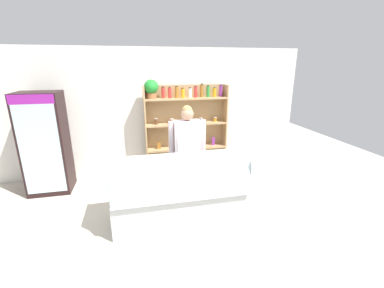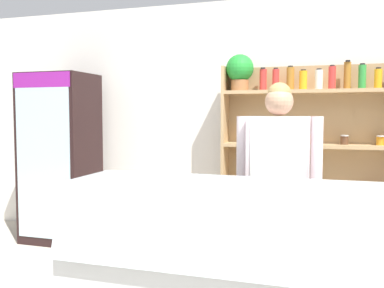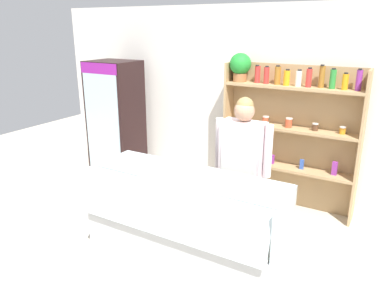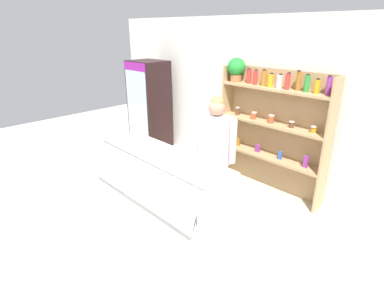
% 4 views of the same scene
% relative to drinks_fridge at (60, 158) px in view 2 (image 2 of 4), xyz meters
% --- Properties ---
extents(back_wall, '(6.80, 0.10, 2.70)m').
position_rel_drinks_fridge_xyz_m(back_wall, '(2.02, 0.60, 0.40)').
color(back_wall, white).
rests_on(back_wall, ground).
extents(drinks_fridge, '(0.74, 0.63, 1.89)m').
position_rel_drinks_fridge_xyz_m(drinks_fridge, '(0.00, 0.00, 0.00)').
color(drinks_fridge, black).
rests_on(drinks_fridge, ground).
extents(shelving_unit, '(1.78, 0.29, 2.06)m').
position_rel_drinks_fridge_xyz_m(shelving_unit, '(2.64, 0.32, 0.24)').
color(shelving_unit, tan).
rests_on(shelving_unit, ground).
extents(deli_display_case, '(2.03, 0.78, 1.01)m').
position_rel_drinks_fridge_xyz_m(deli_display_case, '(2.24, -1.54, -0.63)').
color(deli_display_case, silver).
rests_on(deli_display_case, ground).
extents(shop_clerk, '(0.67, 0.25, 1.69)m').
position_rel_drinks_fridge_xyz_m(shop_clerk, '(2.53, -0.79, 0.06)').
color(shop_clerk, '#383D51').
rests_on(shop_clerk, ground).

